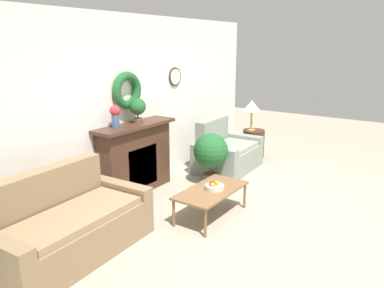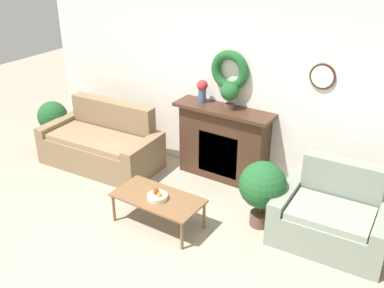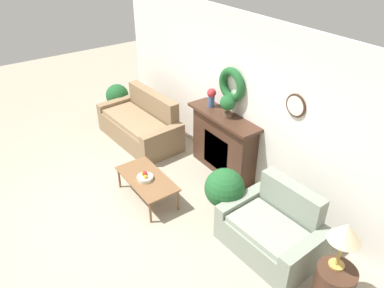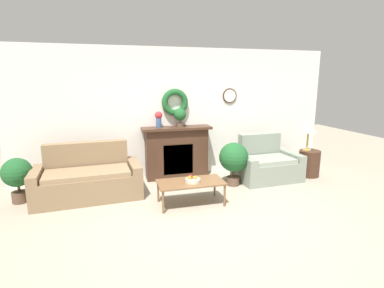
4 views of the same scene
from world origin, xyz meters
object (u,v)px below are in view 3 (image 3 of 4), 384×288
Objects in this scene: loveseat_right at (273,231)px; potted_plant_on_mantel at (228,104)px; fireplace at (223,143)px; side_table_by_loveseat at (333,287)px; table_lamp at (346,233)px; fruit_bowl at (145,177)px; potted_plant_floor_by_couch at (117,97)px; potted_plant_floor_by_loveseat at (224,190)px; couch_left at (141,125)px; vase_on_mantel_left at (211,96)px; coffee_table at (147,180)px.

potted_plant_on_mantel reaches higher than loveseat_right.
side_table_by_loveseat is at bearing -13.50° from fireplace.
side_table_by_loveseat is (1.00, -0.07, -0.03)m from loveseat_right.
fireplace is 2.84m from table_lamp.
loveseat_right reaches higher than fruit_bowl.
potted_plant_floor_by_loveseat is (3.84, -0.18, 0.05)m from potted_plant_floor_by_couch.
potted_plant_floor_by_couch is at bearing 177.34° from potted_plant_floor_by_loveseat.
vase_on_mantel_left is (1.39, 0.64, 0.96)m from couch_left.
loveseat_right reaches higher than potted_plant_floor_by_loveseat.
vase_on_mantel_left reaches higher than potted_plant_floor_by_couch.
couch_left is at bearing 177.19° from potted_plant_floor_by_loveseat.
table_lamp reaches higher than fruit_bowl.
potted_plant_on_mantel is at bearing 15.34° from couch_left.
side_table_by_loveseat is at bearing 15.93° from fruit_bowl.
coffee_table is at bearing -93.46° from fireplace.
couch_left is 1.41× the size of loveseat_right.
potted_plant_on_mantel is at bearing -2.58° from vase_on_mantel_left.
potted_plant_floor_by_couch is (-2.95, -0.58, -0.84)m from potted_plant_on_mantel.
fruit_bowl is (0.02, -0.04, 0.08)m from coffee_table.
fireplace is at bearing 169.56° from potted_plant_on_mantel.
fruit_bowl is (-1.85, -0.88, 0.13)m from loveseat_right.
vase_on_mantel_left is at bearing 149.76° from potted_plant_floor_by_loveseat.
potted_plant_on_mantel is 3.12m from potted_plant_floor_by_couch.
loveseat_right is 1.00m from side_table_by_loveseat.
couch_left reaches higher than loveseat_right.
coffee_table is 0.09m from fruit_bowl.
vase_on_mantel_left reaches higher than coffee_table.
potted_plant_floor_by_loveseat is at bearing -175.23° from table_lamp.
potted_plant_on_mantel reaches higher than side_table_by_loveseat.
fireplace is at bearing 16.55° from couch_left.
potted_plant_on_mantel is at bearing 139.58° from potted_plant_floor_by_loveseat.
fruit_bowl is at bearing -164.07° from side_table_by_loveseat.
loveseat_right is 4.01× the size of vase_on_mantel_left.
fruit_bowl is (-0.07, -1.48, -0.11)m from fireplace.
couch_left reaches higher than potted_plant_floor_by_couch.
potted_plant_floor_by_couch is (-2.78, 0.85, 0.13)m from coffee_table.
side_table_by_loveseat is 0.66× the size of potted_plant_floor_by_loveseat.
fireplace is 1.89m from loveseat_right.
vase_on_mantel_left is at bearing 161.38° from loveseat_right.
potted_plant_on_mantel is at bearing 83.38° from coffee_table.
fireplace is 1.46m from coffee_table.
potted_plant_on_mantel reaches higher than potted_plant_floor_by_couch.
side_table_by_loveseat is 5.66m from potted_plant_floor_by_couch.
potted_plant_on_mantel reaches higher than table_lamp.
fireplace is 2.55× the size of side_table_by_loveseat.
couch_left is at bearing 177.72° from loveseat_right.
potted_plant_on_mantel is (0.08, -0.01, 0.78)m from fireplace.
couch_left is 1.81m from vase_on_mantel_left.
fruit_bowl is 0.44× the size of side_table_by_loveseat.
table_lamp is 1.84m from potted_plant_floor_by_loveseat.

